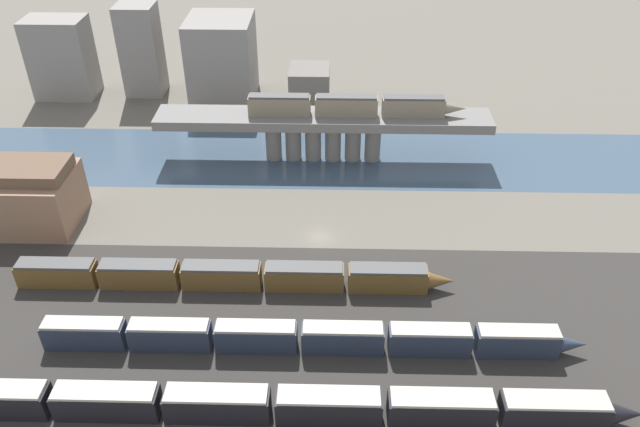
{
  "coord_description": "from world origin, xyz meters",
  "views": [
    {
      "loc": [
        2.06,
        -83.74,
        62.74
      ],
      "look_at": [
        0.0,
        1.41,
        3.87
      ],
      "focal_mm": 35.0,
      "sensor_mm": 36.0,
      "label": 1
    }
  ],
  "objects_px": {
    "train_on_bridge": "(353,106)",
    "train_yard_far": "(231,276)",
    "warehouse_building": "(14,195)",
    "train_yard_mid": "(308,338)",
    "train_yard_near": "(285,405)"
  },
  "relations": [
    {
      "from": "train_yard_mid",
      "to": "warehouse_building",
      "type": "bearing_deg",
      "value": 150.68
    },
    {
      "from": "train_on_bridge",
      "to": "warehouse_building",
      "type": "xyz_separation_m",
      "value": [
        -57.67,
        -23.23,
        -6.28
      ]
    },
    {
      "from": "train_on_bridge",
      "to": "train_yard_far",
      "type": "height_order",
      "value": "train_on_bridge"
    },
    {
      "from": "train_on_bridge",
      "to": "train_yard_near",
      "type": "xyz_separation_m",
      "value": [
        -8.88,
        -62.85,
        -9.62
      ]
    },
    {
      "from": "warehouse_building",
      "to": "train_yard_far",
      "type": "bearing_deg",
      "value": -22.54
    },
    {
      "from": "train_yard_near",
      "to": "train_yard_far",
      "type": "relative_size",
      "value": 1.27
    },
    {
      "from": "train_on_bridge",
      "to": "warehouse_building",
      "type": "bearing_deg",
      "value": -158.06
    },
    {
      "from": "warehouse_building",
      "to": "train_on_bridge",
      "type": "bearing_deg",
      "value": 21.94
    },
    {
      "from": "train_yard_near",
      "to": "train_on_bridge",
      "type": "bearing_deg",
      "value": 81.96
    },
    {
      "from": "train_yard_far",
      "to": "warehouse_building",
      "type": "xyz_separation_m",
      "value": [
        -38.92,
        16.16,
        3.4
      ]
    },
    {
      "from": "train_on_bridge",
      "to": "train_yard_far",
      "type": "distance_m",
      "value": 44.68
    },
    {
      "from": "train_on_bridge",
      "to": "warehouse_building",
      "type": "distance_m",
      "value": 62.49
    },
    {
      "from": "train_yard_mid",
      "to": "train_on_bridge",
      "type": "bearing_deg",
      "value": 82.66
    },
    {
      "from": "train_yard_mid",
      "to": "train_yard_far",
      "type": "height_order",
      "value": "train_yard_mid"
    },
    {
      "from": "train_yard_mid",
      "to": "warehouse_building",
      "type": "height_order",
      "value": "warehouse_building"
    }
  ]
}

